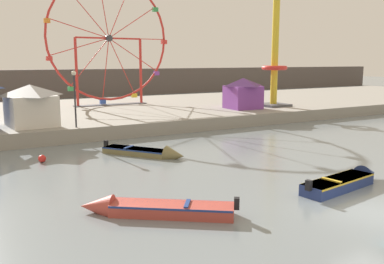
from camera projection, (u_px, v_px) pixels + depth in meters
name	position (u px, v px, depth m)	size (l,w,h in m)	color
ground_plane	(375.00, 212.00, 16.11)	(240.00, 240.00, 0.00)	slate
quay_promenade	(112.00, 113.00, 42.39)	(110.00, 23.19, 1.05)	gray
distant_town_skyline	(55.00, 84.00, 65.11)	(140.00, 3.00, 4.40)	#564C47
motorboat_navy_blue	(348.00, 180.00, 19.36)	(5.55, 1.91, 1.12)	navy
motorboat_faded_red	(148.00, 208.00, 15.79)	(5.36, 4.29, 1.06)	#B24238
motorboat_olive_wood	(150.00, 153.00, 25.52)	(4.09, 5.04, 1.07)	olive
ferris_wheel_red_frame	(109.00, 40.00, 43.83)	(13.25, 1.20, 13.57)	red
drop_tower_yellow_tower	(275.00, 47.00, 42.81)	(2.80, 2.80, 15.84)	gold
carnival_booth_white_ticket	(31.00, 104.00, 30.27)	(3.79, 4.14, 3.01)	silver
carnival_booth_purple_stall	(243.00, 93.00, 41.32)	(3.46, 3.32, 3.02)	purple
promenade_lamp_near	(75.00, 91.00, 29.39)	(0.32, 0.32, 4.01)	#2D2D33
mooring_buoy_orange	(42.00, 159.00, 23.92)	(0.44, 0.44, 0.44)	red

